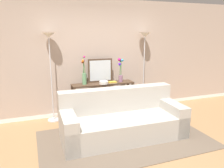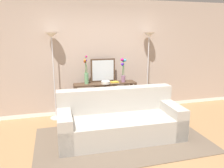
% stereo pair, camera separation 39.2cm
% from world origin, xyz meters
% --- Properties ---
extents(ground_plane, '(16.00, 16.00, 0.02)m').
position_xyz_m(ground_plane, '(0.00, 0.00, -0.01)').
color(ground_plane, '#9E754C').
extents(back_wall, '(12.00, 0.15, 2.67)m').
position_xyz_m(back_wall, '(0.00, 2.00, 1.33)').
color(back_wall, white).
rests_on(back_wall, ground).
extents(area_rug, '(3.07, 1.79, 0.01)m').
position_xyz_m(area_rug, '(0.02, 0.33, 0.01)').
color(area_rug, brown).
rests_on(area_rug, ground).
extents(couch, '(2.28, 1.00, 0.88)m').
position_xyz_m(couch, '(0.02, 0.49, 0.31)').
color(couch, '#ADA89E').
rests_on(couch, ground).
extents(console_table, '(1.44, 0.33, 0.79)m').
position_xyz_m(console_table, '(0.03, 1.64, 0.55)').
color(console_table, '#473323').
rests_on(console_table, ground).
extents(floor_lamp_left, '(0.28, 0.28, 1.92)m').
position_xyz_m(floor_lamp_left, '(-1.11, 1.73, 1.51)').
color(floor_lamp_left, silver).
rests_on(floor_lamp_left, ground).
extents(floor_lamp_right, '(0.28, 0.28, 1.92)m').
position_xyz_m(floor_lamp_right, '(1.12, 1.73, 1.51)').
color(floor_lamp_right, silver).
rests_on(floor_lamp_right, ground).
extents(wall_mirror, '(0.58, 0.02, 0.54)m').
position_xyz_m(wall_mirror, '(0.01, 1.78, 1.06)').
color(wall_mirror, '#473323').
rests_on(wall_mirror, console_table).
extents(vase_tall_flowers, '(0.10, 0.12, 0.64)m').
position_xyz_m(vase_tall_flowers, '(-0.41, 1.66, 1.03)').
color(vase_tall_flowers, '#669E6B').
rests_on(vase_tall_flowers, console_table).
extents(vase_short_flowers, '(0.13, 0.11, 0.56)m').
position_xyz_m(vase_short_flowers, '(0.46, 1.63, 1.05)').
color(vase_short_flowers, gray).
rests_on(vase_short_flowers, console_table).
extents(fruit_bowl, '(0.20, 0.20, 0.07)m').
position_xyz_m(fruit_bowl, '(0.02, 1.55, 0.82)').
color(fruit_bowl, silver).
rests_on(fruit_bowl, console_table).
extents(book_stack, '(0.20, 0.14, 0.04)m').
position_xyz_m(book_stack, '(0.22, 1.54, 0.81)').
color(book_stack, tan).
rests_on(book_stack, console_table).
extents(book_row_under_console, '(0.27, 0.18, 0.13)m').
position_xyz_m(book_row_under_console, '(-0.42, 1.64, 0.06)').
color(book_row_under_console, navy).
rests_on(book_row_under_console, ground).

